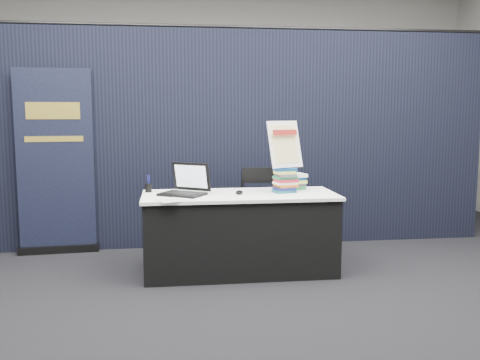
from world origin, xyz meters
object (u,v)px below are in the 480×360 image
(display_table, at_px, (240,233))
(stacking_chair, at_px, (264,209))
(info_sign, at_px, (285,145))
(book_stack_tall, at_px, (285,180))
(pullup_banner, at_px, (56,172))
(book_stack_short, at_px, (294,182))
(laptop, at_px, (182,187))

(display_table, relative_size, stacking_chair, 1.93)
(display_table, xyz_separation_m, info_sign, (0.44, 0.05, 0.82))
(book_stack_tall, xyz_separation_m, pullup_banner, (-2.27, 0.93, 0.00))
(info_sign, bearing_deg, pullup_banner, 136.66)
(book_stack_short, xyz_separation_m, stacking_chair, (-0.26, 0.22, -0.31))
(laptop, height_order, stacking_chair, laptop)
(book_stack_tall, height_order, book_stack_short, book_stack_tall)
(book_stack_tall, relative_size, book_stack_short, 0.87)
(book_stack_short, height_order, info_sign, info_sign)
(info_sign, height_order, pullup_banner, pullup_banner)
(stacking_chair, bearing_deg, info_sign, -66.70)
(laptop, xyz_separation_m, book_stack_short, (1.09, 0.17, 0.01))
(book_stack_short, xyz_separation_m, info_sign, (-0.13, -0.14, 0.37))
(laptop, xyz_separation_m, stacking_chair, (0.84, 0.39, -0.30))
(book_stack_tall, xyz_separation_m, book_stack_short, (0.13, 0.18, -0.04))
(pullup_banner, relative_size, stacking_chair, 2.10)
(book_stack_tall, xyz_separation_m, stacking_chair, (-0.13, 0.39, -0.35))
(book_stack_short, xyz_separation_m, pullup_banner, (-2.40, 0.75, 0.04))
(laptop, distance_m, book_stack_tall, 0.97)
(display_table, height_order, stacking_chair, stacking_chair)
(display_table, xyz_separation_m, book_stack_tall, (0.44, 0.02, 0.49))
(laptop, relative_size, book_stack_tall, 2.12)
(book_stack_tall, height_order, stacking_chair, book_stack_tall)
(info_sign, xyz_separation_m, stacking_chair, (-0.13, 0.36, -0.68))
(laptop, xyz_separation_m, pullup_banner, (-1.30, 0.93, 0.05))
(stacking_chair, bearing_deg, pullup_banner, 169.60)
(laptop, distance_m, pullup_banner, 1.60)
(book_stack_short, bearing_deg, pullup_banner, 162.56)
(laptop, bearing_deg, book_stack_tall, 32.78)
(pullup_banner, bearing_deg, laptop, -39.81)
(info_sign, distance_m, pullup_banner, 2.47)
(pullup_banner, height_order, stacking_chair, pullup_banner)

